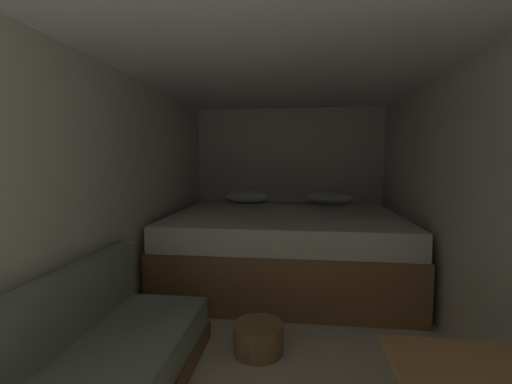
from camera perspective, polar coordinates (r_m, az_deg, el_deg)
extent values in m
plane|color=beige|center=(2.62, 3.41, -25.50)|extent=(6.98, 6.98, 0.00)
cube|color=silver|center=(4.77, 5.36, 1.46)|extent=(2.60, 0.05, 2.03)
cube|color=silver|center=(2.67, -24.95, -2.24)|extent=(0.05, 4.98, 2.03)
cube|color=silver|center=(2.54, 33.68, -3.03)|extent=(0.05, 4.98, 2.03)
cube|color=white|center=(2.36, 3.72, 22.88)|extent=(2.60, 4.98, 0.05)
cube|color=olive|center=(3.88, 4.81, -10.75)|extent=(2.38, 1.93, 0.53)
cube|color=white|center=(3.79, 4.86, -5.16)|extent=(2.34, 1.89, 0.24)
ellipsoid|color=white|center=(4.54, -1.54, -0.76)|extent=(0.57, 0.34, 0.17)
ellipsoid|color=white|center=(4.51, 12.05, -0.93)|extent=(0.57, 0.34, 0.17)
cube|color=gray|center=(2.04, -36.09, -19.64)|extent=(0.12, 2.22, 0.40)
cylinder|color=olive|center=(2.63, 0.39, -22.86)|extent=(0.35, 0.35, 0.20)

